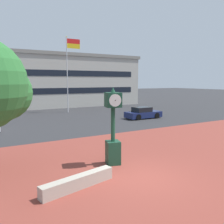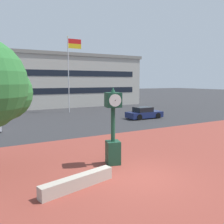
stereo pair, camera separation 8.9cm
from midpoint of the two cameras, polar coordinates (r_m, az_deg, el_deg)
The scene contains 8 objects.
ground_plane at distance 10.84m, azimuth 6.86°, elevation -15.14°, with size 200.00×200.00×0.00m, color #2D2D30.
plaza_brick_paving at distance 12.43m, azimuth 1.18°, elevation -12.06°, with size 44.00×12.09×0.01m, color brown.
planter_wall at distance 9.78m, azimuth -7.83°, elevation -16.14°, with size 3.20×0.40×0.50m, color #ADA393.
street_clock at distance 11.86m, azimuth 0.46°, elevation -4.03°, with size 0.87×0.89×3.85m.
car_street_near at distance 26.94m, azimuth 7.70°, elevation -0.31°, with size 4.06×1.84×1.28m.
flagpole_primary at distance 32.39m, azimuth -9.83°, elevation 10.60°, with size 1.90×0.14×9.86m.
civic_building at distance 44.43m, azimuth -16.31°, elevation 7.21°, with size 31.46×16.25×8.47m.
street_lamp_post at distance 26.70m, azimuth -23.57°, elevation 6.11°, with size 0.36×0.36×6.22m.
Camera 2 is at (-5.91, -8.08, 4.14)m, focal length 38.48 mm.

